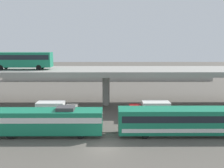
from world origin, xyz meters
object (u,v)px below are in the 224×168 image
Objects in this scene: parked_car_0 at (105,73)px; parked_car_1 at (77,72)px; train_coach_lead at (193,120)px; train_locomotive at (42,120)px; service_truck_west at (151,110)px; transit_bus_on_overpass at (21,59)px; parked_car_3 at (25,72)px; parked_car_2 at (149,72)px; service_truck_east at (56,110)px.

parked_car_1 is (-10.58, 4.02, 0.00)m from parked_car_0.
train_locomotive is at bearing 0.00° from train_coach_lead.
train_locomotive reaches higher than parked_car_1.
transit_bus_on_overpass is at bearing -18.38° from service_truck_west.
parked_car_3 is (-29.10, 2.59, 0.00)m from parked_car_0.
parked_car_1 is at bearing 179.37° from parked_car_2.
parked_car_3 is (-18.52, -1.43, -0.00)m from parked_car_1.
parked_car_1 reaches higher than service_truck_east.
train_coach_lead is at bearing -93.04° from parked_car_2.
service_truck_west is at bearing 161.62° from transit_bus_on_overpass.
train_locomotive is at bearing 81.24° from parked_car_0.
parked_car_3 is (-13.37, 36.48, -7.33)m from transit_bus_on_overpass.
service_truck_east is (-20.73, 6.86, -0.53)m from train_coach_lead.
service_truck_west is 1.00× the size of service_truck_east.
parked_car_3 is at bearing -50.39° from train_coach_lead.
train_locomotive is at bearing -67.28° from parked_car_3.
parked_car_0 is at bearing -78.12° from service_truck_west.
parked_car_2 is (2.79, 52.64, 0.17)m from train_coach_lead.
train_coach_lead is 66.87m from parked_car_3.
transit_bus_on_overpass reaches higher than service_truck_west.
parked_car_1 reaches higher than service_truck_west.
parked_car_0 is (7.54, 48.92, 0.14)m from train_locomotive.
service_truck_east is at bearing -63.87° from parked_car_3.
service_truck_west is (-4.68, 6.86, -0.53)m from train_coach_lead.
train_coach_lead is 21.84m from service_truck_east.
train_locomotive is 49.50m from parked_car_0.
train_coach_lead is (21.07, -0.00, -0.02)m from train_locomotive.
train_locomotive is at bearing -114.39° from parked_car_2.
train_locomotive reaches higher than parked_car_2.
parked_car_0 is at bearing 80.29° from service_truck_east.
parked_car_1 is (-24.12, 52.94, 0.17)m from train_coach_lead.
parked_car_1 is at bearing -97.74° from transit_bus_on_overpass.
transit_bus_on_overpass is 2.76× the size of parked_car_1.
train_locomotive is at bearing -86.71° from parked_car_1.
transit_bus_on_overpass is 39.54m from parked_car_3.
parked_car_2 is at bearing -114.39° from train_locomotive.
train_coach_lead is at bearing 105.46° from parked_car_0.
train_locomotive is 17.77m from service_truck_west.
train_coach_lead is at bearing -65.51° from parked_car_1.
parked_car_2 and parked_car_3 have the same top height.
parked_car_1 is 0.98× the size of parked_car_3.
parked_car_3 reaches higher than service_truck_east.
parked_car_2 is at bearing 62.80° from service_truck_east.
train_locomotive is 18.68m from transit_bus_on_overpass.
service_truck_west is 1.56× the size of parked_car_1.
train_locomotive is 1.36× the size of transit_bus_on_overpass.
transit_bus_on_overpass reaches higher than parked_car_1.
parked_car_1 is (-3.05, 52.94, 0.15)m from train_locomotive.
train_coach_lead is at bearing -50.39° from parked_car_3.
parked_car_1 is at bearing 4.41° from parked_car_3.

